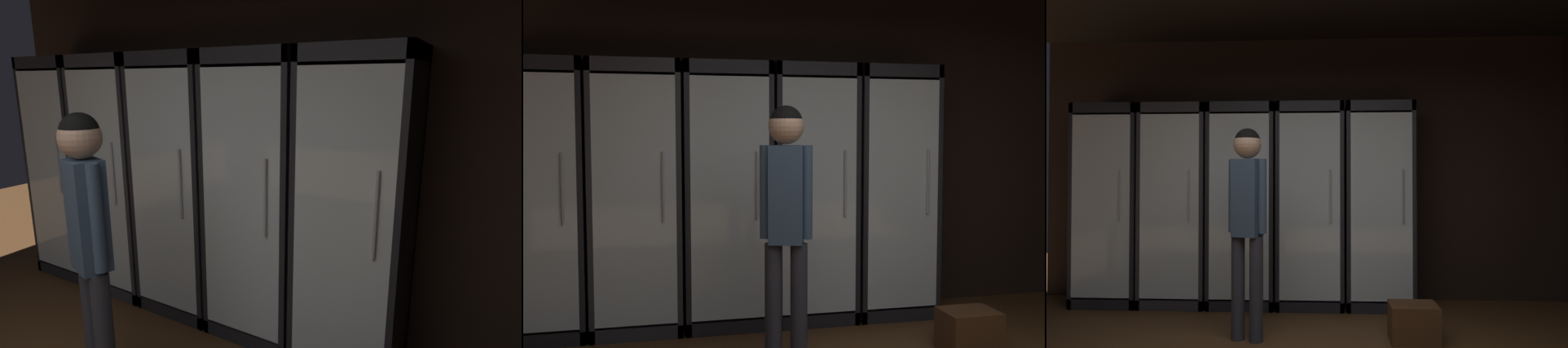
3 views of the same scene
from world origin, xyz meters
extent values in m
cube|color=black|center=(0.00, 3.03, 1.40)|extent=(6.00, 0.06, 2.80)
cube|color=black|center=(-2.11, 2.96, 1.02)|extent=(0.66, 0.04, 2.03)
cube|color=black|center=(-1.80, 2.70, 1.02)|extent=(0.04, 0.56, 2.03)
cube|color=black|center=(-2.11, 2.70, 1.98)|extent=(0.66, 0.56, 0.10)
cube|color=black|center=(-2.11, 2.70, 0.05)|extent=(0.66, 0.56, 0.10)
cube|color=white|center=(-2.11, 2.93, 1.02)|extent=(0.58, 0.02, 1.79)
cube|color=silver|center=(-2.11, 2.43, 1.02)|extent=(0.58, 0.02, 1.79)
cylinder|color=#B2B2B7|center=(-1.91, 2.40, 1.12)|extent=(0.02, 0.02, 0.50)
cube|color=silver|center=(-2.11, 2.70, 0.12)|extent=(0.56, 0.48, 0.02)
cylinder|color=black|center=(-2.11, 2.69, 0.25)|extent=(0.07, 0.07, 0.24)
cylinder|color=black|center=(-2.11, 2.69, 0.41)|extent=(0.02, 0.02, 0.08)
cylinder|color=beige|center=(-2.11, 2.69, 0.23)|extent=(0.07, 0.07, 0.09)
cylinder|color=black|center=(-1.93, 2.69, 0.23)|extent=(0.08, 0.08, 0.21)
cylinder|color=black|center=(-1.93, 2.69, 0.38)|extent=(0.03, 0.03, 0.08)
cylinder|color=#B2332D|center=(-1.93, 2.69, 0.22)|extent=(0.08, 0.08, 0.06)
cube|color=silver|center=(-2.11, 2.70, 0.71)|extent=(0.56, 0.48, 0.02)
cylinder|color=#194723|center=(-1.98, 2.68, 0.84)|extent=(0.06, 0.06, 0.24)
cylinder|color=#194723|center=(-1.98, 2.68, 0.99)|extent=(0.02, 0.02, 0.06)
cylinder|color=tan|center=(-1.98, 2.68, 0.85)|extent=(0.07, 0.07, 0.06)
cube|color=silver|center=(-2.11, 2.70, 1.31)|extent=(0.56, 0.48, 0.02)
cylinder|color=brown|center=(-2.12, 2.69, 1.43)|extent=(0.08, 0.08, 0.24)
cylinder|color=brown|center=(-2.12, 2.69, 1.60)|extent=(0.02, 0.02, 0.10)
cylinder|color=beige|center=(-2.12, 2.69, 1.40)|extent=(0.08, 0.08, 0.08)
cylinder|color=black|center=(-1.93, 2.70, 1.42)|extent=(0.07, 0.07, 0.22)
cylinder|color=black|center=(-1.93, 2.70, 1.58)|extent=(0.03, 0.03, 0.10)
cylinder|color=tan|center=(-1.93, 2.70, 1.42)|extent=(0.08, 0.08, 0.07)
cube|color=#2B2B30|center=(-1.43, 2.96, 1.02)|extent=(0.66, 0.04, 2.03)
cube|color=#2B2B30|center=(-1.74, 2.70, 1.02)|extent=(0.04, 0.56, 2.03)
cube|color=#2B2B30|center=(-1.12, 2.70, 1.02)|extent=(0.04, 0.56, 2.03)
cube|color=#2B2B30|center=(-1.43, 2.70, 1.98)|extent=(0.66, 0.56, 0.10)
cube|color=#2B2B30|center=(-1.43, 2.70, 0.05)|extent=(0.66, 0.56, 0.10)
cube|color=white|center=(-1.43, 2.93, 1.02)|extent=(0.58, 0.02, 1.79)
cube|color=silver|center=(-1.43, 2.43, 1.02)|extent=(0.58, 0.02, 1.79)
cylinder|color=#B2B2B7|center=(-1.23, 2.40, 1.12)|extent=(0.02, 0.02, 0.50)
cube|color=silver|center=(-1.43, 2.70, 0.12)|extent=(0.56, 0.48, 0.02)
cylinder|color=#336B38|center=(-1.57, 2.72, 0.24)|extent=(0.08, 0.08, 0.23)
cylinder|color=#336B38|center=(-1.57, 2.72, 0.39)|extent=(0.03, 0.03, 0.07)
cylinder|color=tan|center=(-1.57, 2.72, 0.25)|extent=(0.08, 0.08, 0.06)
cylinder|color=#194723|center=(-1.28, 2.75, 0.23)|extent=(0.08, 0.08, 0.21)
cylinder|color=#194723|center=(-1.28, 2.75, 0.39)|extent=(0.03, 0.03, 0.10)
cylinder|color=beige|center=(-1.28, 2.75, 0.21)|extent=(0.08, 0.08, 0.08)
cube|color=silver|center=(-1.43, 2.70, 0.57)|extent=(0.56, 0.48, 0.02)
cylinder|color=#194723|center=(-1.57, 2.72, 0.68)|extent=(0.07, 0.07, 0.22)
cylinder|color=#194723|center=(-1.57, 2.72, 0.83)|extent=(0.03, 0.03, 0.07)
cylinder|color=#B2332D|center=(-1.57, 2.72, 0.68)|extent=(0.07, 0.07, 0.06)
cylinder|color=#9EAD99|center=(-1.30, 2.66, 0.69)|extent=(0.07, 0.07, 0.23)
cylinder|color=#9EAD99|center=(-1.30, 2.66, 0.84)|extent=(0.03, 0.03, 0.07)
cylinder|color=#B2332D|center=(-1.30, 2.66, 0.67)|extent=(0.07, 0.07, 0.07)
cube|color=silver|center=(-1.43, 2.70, 1.01)|extent=(0.56, 0.48, 0.02)
cylinder|color=gray|center=(-1.64, 2.74, 1.13)|extent=(0.07, 0.07, 0.23)
cylinder|color=gray|center=(-1.64, 2.74, 1.30)|extent=(0.03, 0.03, 0.09)
cylinder|color=#2D2D33|center=(-1.64, 2.74, 1.13)|extent=(0.08, 0.08, 0.09)
cylinder|color=#194723|center=(-1.50, 2.75, 1.12)|extent=(0.06, 0.06, 0.20)
cylinder|color=#194723|center=(-1.50, 2.75, 1.25)|extent=(0.02, 0.02, 0.07)
cylinder|color=#B2332D|center=(-1.50, 2.75, 1.12)|extent=(0.07, 0.07, 0.07)
cylinder|color=gray|center=(-1.35, 2.67, 1.11)|extent=(0.06, 0.06, 0.18)
cylinder|color=gray|center=(-1.35, 2.67, 1.24)|extent=(0.02, 0.02, 0.07)
cylinder|color=beige|center=(-1.35, 2.67, 1.11)|extent=(0.06, 0.06, 0.07)
cylinder|color=black|center=(-1.23, 2.66, 1.12)|extent=(0.08, 0.08, 0.21)
cylinder|color=black|center=(-1.23, 2.66, 1.27)|extent=(0.03, 0.03, 0.08)
cylinder|color=#2D2D33|center=(-1.23, 2.66, 1.10)|extent=(0.08, 0.08, 0.07)
cube|color=silver|center=(-1.43, 2.70, 1.46)|extent=(0.56, 0.48, 0.02)
cylinder|color=gray|center=(-1.65, 2.69, 1.57)|extent=(0.06, 0.06, 0.22)
cylinder|color=gray|center=(-1.65, 2.69, 1.72)|extent=(0.02, 0.02, 0.08)
cylinder|color=tan|center=(-1.65, 2.69, 1.54)|extent=(0.07, 0.07, 0.06)
cylinder|color=#9EAD99|center=(-1.50, 2.74, 1.57)|extent=(0.07, 0.07, 0.22)
cylinder|color=#9EAD99|center=(-1.50, 2.74, 1.73)|extent=(0.02, 0.02, 0.10)
cylinder|color=beige|center=(-1.50, 2.74, 1.55)|extent=(0.07, 0.07, 0.09)
cylinder|color=#336B38|center=(-1.36, 2.74, 1.58)|extent=(0.07, 0.07, 0.24)
cylinder|color=#336B38|center=(-1.36, 2.74, 1.75)|extent=(0.03, 0.03, 0.10)
cylinder|color=#B2332D|center=(-1.36, 2.74, 1.59)|extent=(0.07, 0.07, 0.09)
cylinder|color=black|center=(-1.22, 2.74, 1.56)|extent=(0.07, 0.07, 0.20)
cylinder|color=black|center=(-1.22, 2.74, 1.70)|extent=(0.03, 0.03, 0.07)
cylinder|color=#2D2D33|center=(-1.22, 2.74, 1.54)|extent=(0.07, 0.07, 0.07)
cube|color=black|center=(-0.74, 2.96, 1.02)|extent=(0.66, 0.04, 2.03)
cube|color=black|center=(-1.05, 2.70, 1.02)|extent=(0.04, 0.56, 2.03)
cube|color=black|center=(-0.43, 2.70, 1.02)|extent=(0.04, 0.56, 2.03)
cube|color=black|center=(-0.74, 2.70, 1.98)|extent=(0.66, 0.56, 0.10)
cube|color=black|center=(-0.74, 2.70, 0.05)|extent=(0.66, 0.56, 0.10)
cube|color=white|center=(-0.74, 2.93, 1.02)|extent=(0.58, 0.02, 1.79)
cube|color=silver|center=(-0.74, 2.43, 1.02)|extent=(0.58, 0.02, 1.79)
cylinder|color=#B2B2B7|center=(-0.55, 2.40, 1.12)|extent=(0.02, 0.02, 0.50)
cube|color=silver|center=(-0.74, 2.70, 0.12)|extent=(0.56, 0.48, 0.02)
cylinder|color=gray|center=(-0.93, 2.67, 0.22)|extent=(0.07, 0.07, 0.19)
cylinder|color=gray|center=(-0.93, 2.67, 0.35)|extent=(0.02, 0.02, 0.06)
cylinder|color=tan|center=(-0.93, 2.67, 0.22)|extent=(0.07, 0.07, 0.07)
cylinder|color=#336B38|center=(-0.75, 2.71, 0.24)|extent=(0.06, 0.06, 0.22)
cylinder|color=#336B38|center=(-0.75, 2.71, 0.40)|extent=(0.02, 0.02, 0.10)
cylinder|color=#B2332D|center=(-0.75, 2.71, 0.24)|extent=(0.07, 0.07, 0.08)
cylinder|color=gray|center=(-0.56, 2.67, 0.22)|extent=(0.06, 0.06, 0.19)
cylinder|color=gray|center=(-0.56, 2.67, 0.36)|extent=(0.03, 0.03, 0.08)
cylinder|color=#B2332D|center=(-0.56, 2.67, 0.22)|extent=(0.07, 0.07, 0.06)
cube|color=silver|center=(-0.74, 2.70, 0.71)|extent=(0.56, 0.48, 0.02)
cylinder|color=#194723|center=(-0.96, 2.70, 0.83)|extent=(0.07, 0.07, 0.22)
cylinder|color=#194723|center=(-0.96, 2.70, 0.98)|extent=(0.02, 0.02, 0.08)
cylinder|color=#B2332D|center=(-0.96, 2.70, 0.80)|extent=(0.07, 0.07, 0.08)
cylinder|color=#194723|center=(-0.81, 2.65, 0.84)|extent=(0.06, 0.06, 0.24)
cylinder|color=#194723|center=(-0.81, 2.65, 0.99)|extent=(0.02, 0.02, 0.07)
cylinder|color=beige|center=(-0.81, 2.65, 0.85)|extent=(0.07, 0.07, 0.08)
cylinder|color=#9EAD99|center=(-0.67, 2.66, 0.83)|extent=(0.08, 0.08, 0.21)
cylinder|color=#9EAD99|center=(-0.67, 2.66, 0.96)|extent=(0.03, 0.03, 0.07)
cylinder|color=#B2332D|center=(-0.67, 2.66, 0.80)|extent=(0.08, 0.08, 0.07)
cylinder|color=gray|center=(-0.54, 2.66, 0.81)|extent=(0.07, 0.07, 0.19)
cylinder|color=gray|center=(-0.54, 2.66, 0.95)|extent=(0.03, 0.03, 0.09)
cylinder|color=white|center=(-0.54, 2.66, 0.81)|extent=(0.07, 0.07, 0.07)
cube|color=silver|center=(-0.74, 2.70, 1.31)|extent=(0.56, 0.48, 0.02)
cylinder|color=#336B38|center=(-0.96, 2.74, 1.42)|extent=(0.07, 0.07, 0.21)
cylinder|color=#336B38|center=(-0.96, 2.74, 1.57)|extent=(0.02, 0.02, 0.08)
cylinder|color=beige|center=(-0.96, 2.74, 1.42)|extent=(0.07, 0.07, 0.07)
cylinder|color=#194723|center=(-0.82, 2.70, 1.42)|extent=(0.07, 0.07, 0.22)
cylinder|color=#194723|center=(-0.82, 2.70, 1.58)|extent=(0.03, 0.03, 0.09)
cylinder|color=tan|center=(-0.82, 2.70, 1.41)|extent=(0.08, 0.08, 0.07)
cylinder|color=brown|center=(-0.67, 2.72, 1.42)|extent=(0.08, 0.08, 0.20)
cylinder|color=brown|center=(-0.67, 2.72, 1.55)|extent=(0.02, 0.02, 0.06)
cylinder|color=tan|center=(-0.67, 2.72, 1.41)|extent=(0.08, 0.08, 0.08)
cylinder|color=black|center=(-0.54, 2.74, 1.43)|extent=(0.06, 0.06, 0.23)
cylinder|color=black|center=(-0.54, 2.74, 1.59)|extent=(0.02, 0.02, 0.09)
cylinder|color=tan|center=(-0.54, 2.74, 1.43)|extent=(0.06, 0.06, 0.09)
cube|color=black|center=(-0.06, 2.96, 1.02)|extent=(0.66, 0.04, 2.03)
cube|color=black|center=(-0.37, 2.70, 1.02)|extent=(0.04, 0.56, 2.03)
cube|color=black|center=(0.25, 2.70, 1.02)|extent=(0.04, 0.56, 2.03)
cube|color=black|center=(-0.06, 2.70, 1.98)|extent=(0.66, 0.56, 0.10)
cube|color=black|center=(-0.06, 2.70, 0.05)|extent=(0.66, 0.56, 0.10)
cube|color=white|center=(-0.06, 2.93, 1.02)|extent=(0.58, 0.02, 1.79)
cube|color=silver|center=(-0.06, 2.43, 1.02)|extent=(0.58, 0.02, 1.79)
cylinder|color=#B2B2B7|center=(0.14, 2.40, 1.12)|extent=(0.02, 0.02, 0.50)
cube|color=silver|center=(-0.06, 2.70, 0.12)|extent=(0.56, 0.48, 0.02)
cylinder|color=#194723|center=(-0.28, 2.65, 0.23)|extent=(0.07, 0.07, 0.20)
cylinder|color=#194723|center=(-0.28, 2.65, 0.36)|extent=(0.02, 0.02, 0.06)
cylinder|color=#B2332D|center=(-0.28, 2.65, 0.21)|extent=(0.07, 0.07, 0.05)
cylinder|color=#9EAD99|center=(-0.14, 2.66, 0.24)|extent=(0.07, 0.07, 0.23)
cylinder|color=#9EAD99|center=(-0.14, 2.66, 0.41)|extent=(0.03, 0.03, 0.10)
cylinder|color=white|center=(-0.14, 2.66, 0.21)|extent=(0.07, 0.07, 0.07)
cylinder|color=gray|center=(0.01, 2.74, 0.22)|extent=(0.07, 0.07, 0.19)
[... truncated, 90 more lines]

